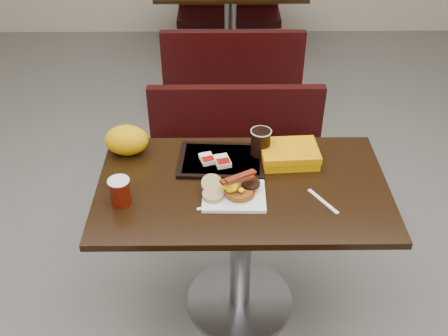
{
  "coord_description": "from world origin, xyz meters",
  "views": [
    {
      "loc": [
        -0.09,
        -1.68,
        2.08
      ],
      "look_at": [
        -0.08,
        0.02,
        0.82
      ],
      "focal_mm": 41.7,
      "sensor_mm": 36.0,
      "label": 1
    }
  ],
  "objects_px": {
    "platter": "(234,196)",
    "table_near": "(241,249)",
    "bench_far_n": "(229,4)",
    "table_far": "(230,30)",
    "fork": "(209,206)",
    "knife": "(323,201)",
    "tray": "(222,160)",
    "hashbrown_sleeve_right": "(222,161)",
    "coffee_cup_near": "(120,192)",
    "bench_far_s": "(232,68)",
    "coffee_cup_far": "(261,142)",
    "paper_bag": "(127,140)",
    "hashbrown_sleeve_left": "(207,159)",
    "bench_near_n": "(236,161)",
    "clamshell": "(289,154)",
    "pancake_stack": "(240,191)"
  },
  "relations": [
    {
      "from": "table_far",
      "to": "fork",
      "type": "xyz_separation_m",
      "value": [
        -0.14,
        -2.74,
        0.38
      ]
    },
    {
      "from": "tray",
      "to": "clamshell",
      "type": "bearing_deg",
      "value": 5.0
    },
    {
      "from": "platter",
      "to": "fork",
      "type": "height_order",
      "value": "platter"
    },
    {
      "from": "bench_far_n",
      "to": "platter",
      "type": "distance_m",
      "value": 3.41
    },
    {
      "from": "paper_bag",
      "to": "fork",
      "type": "bearing_deg",
      "value": -45.6
    },
    {
      "from": "tray",
      "to": "coffee_cup_far",
      "type": "relative_size",
      "value": 3.16
    },
    {
      "from": "table_near",
      "to": "coffee_cup_near",
      "type": "relative_size",
      "value": 10.79
    },
    {
      "from": "bench_far_s",
      "to": "coffee_cup_far",
      "type": "xyz_separation_m",
      "value": [
        0.08,
        -1.7,
        0.47
      ]
    },
    {
      "from": "knife",
      "to": "tray",
      "type": "relative_size",
      "value": 0.46
    },
    {
      "from": "coffee_cup_far",
      "to": "table_near",
      "type": "bearing_deg",
      "value": -113.11
    },
    {
      "from": "table_far",
      "to": "fork",
      "type": "bearing_deg",
      "value": -92.9
    },
    {
      "from": "coffee_cup_near",
      "to": "fork",
      "type": "xyz_separation_m",
      "value": [
        0.34,
        -0.03,
        -0.05
      ]
    },
    {
      "from": "fork",
      "to": "platter",
      "type": "bearing_deg",
      "value": 5.45
    },
    {
      "from": "table_far",
      "to": "knife",
      "type": "height_order",
      "value": "knife"
    },
    {
      "from": "table_near",
      "to": "fork",
      "type": "distance_m",
      "value": 0.43
    },
    {
      "from": "knife",
      "to": "paper_bag",
      "type": "height_order",
      "value": "paper_bag"
    },
    {
      "from": "bench_far_n",
      "to": "paper_bag",
      "type": "xyz_separation_m",
      "value": [
        -0.5,
        -3.07,
        0.46
      ]
    },
    {
      "from": "coffee_cup_near",
      "to": "pancake_stack",
      "type": "bearing_deg",
      "value": 4.18
    },
    {
      "from": "table_near",
      "to": "tray",
      "type": "bearing_deg",
      "value": 118.51
    },
    {
      "from": "knife",
      "to": "hashbrown_sleeve_left",
      "type": "relative_size",
      "value": 2.27
    },
    {
      "from": "table_far",
      "to": "hashbrown_sleeve_right",
      "type": "xyz_separation_m",
      "value": [
        -0.08,
        -2.48,
        0.4
      ]
    },
    {
      "from": "table_far",
      "to": "bench_far_n",
      "type": "bearing_deg",
      "value": 90.0
    },
    {
      "from": "table_far",
      "to": "knife",
      "type": "bearing_deg",
      "value": -83.4
    },
    {
      "from": "bench_near_n",
      "to": "bench_far_s",
      "type": "distance_m",
      "value": 1.2
    },
    {
      "from": "table_far",
      "to": "coffee_cup_far",
      "type": "xyz_separation_m",
      "value": [
        0.08,
        -2.4,
        0.45
      ]
    },
    {
      "from": "bench_near_n",
      "to": "bench_far_s",
      "type": "height_order",
      "value": "same"
    },
    {
      "from": "coffee_cup_far",
      "to": "hashbrown_sleeve_left",
      "type": "bearing_deg",
      "value": -167.03
    },
    {
      "from": "fork",
      "to": "clamshell",
      "type": "xyz_separation_m",
      "value": [
        0.35,
        0.31,
        0.03
      ]
    },
    {
      "from": "knife",
      "to": "hashbrown_sleeve_left",
      "type": "xyz_separation_m",
      "value": [
        -0.46,
        0.26,
        0.03
      ]
    },
    {
      "from": "coffee_cup_far",
      "to": "clamshell",
      "type": "bearing_deg",
      "value": -13.69
    },
    {
      "from": "bench_far_s",
      "to": "hashbrown_sleeve_left",
      "type": "bearing_deg",
      "value": -94.85
    },
    {
      "from": "table_near",
      "to": "hashbrown_sleeve_right",
      "type": "distance_m",
      "value": 0.43
    },
    {
      "from": "bench_far_n",
      "to": "pancake_stack",
      "type": "distance_m",
      "value": 3.4
    },
    {
      "from": "bench_near_n",
      "to": "tray",
      "type": "bearing_deg",
      "value": -98.95
    },
    {
      "from": "tray",
      "to": "coffee_cup_far",
      "type": "distance_m",
      "value": 0.19
    },
    {
      "from": "coffee_cup_near",
      "to": "tray",
      "type": "relative_size",
      "value": 0.3
    },
    {
      "from": "coffee_cup_near",
      "to": "knife",
      "type": "bearing_deg",
      "value": -0.12
    },
    {
      "from": "bench_far_s",
      "to": "paper_bag",
      "type": "relative_size",
      "value": 5.19
    },
    {
      "from": "platter",
      "to": "table_near",
      "type": "bearing_deg",
      "value": 66.36
    },
    {
      "from": "pancake_stack",
      "to": "hashbrown_sleeve_left",
      "type": "relative_size",
      "value": 1.61
    },
    {
      "from": "platter",
      "to": "fork",
      "type": "relative_size",
      "value": 1.88
    },
    {
      "from": "table_near",
      "to": "coffee_cup_far",
      "type": "bearing_deg",
      "value": 66.89
    },
    {
      "from": "bench_far_s",
      "to": "fork",
      "type": "height_order",
      "value": "fork"
    },
    {
      "from": "pancake_stack",
      "to": "clamshell",
      "type": "xyz_separation_m",
      "value": [
        0.22,
        0.24,
        0.01
      ]
    },
    {
      "from": "bench_near_n",
      "to": "table_near",
      "type": "bearing_deg",
      "value": -90.0
    },
    {
      "from": "pancake_stack",
      "to": "paper_bag",
      "type": "height_order",
      "value": "paper_bag"
    },
    {
      "from": "table_far",
      "to": "platter",
      "type": "height_order",
      "value": "platter"
    },
    {
      "from": "pancake_stack",
      "to": "clamshell",
      "type": "bearing_deg",
      "value": 47.68
    },
    {
      "from": "coffee_cup_near",
      "to": "fork",
      "type": "height_order",
      "value": "coffee_cup_near"
    },
    {
      "from": "bench_far_s",
      "to": "hashbrown_sleeve_left",
      "type": "relative_size",
      "value": 13.24
    }
  ]
}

